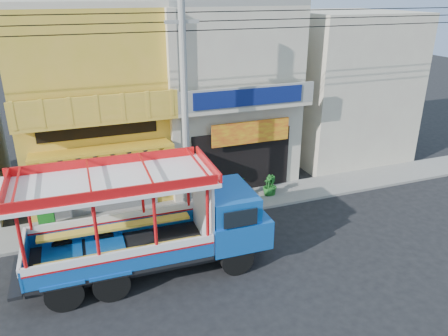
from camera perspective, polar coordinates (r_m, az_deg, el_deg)
name	(u,v)px	position (r m, az deg, el deg)	size (l,w,h in m)	color
ground	(243,258)	(15.43, 2.53, -11.66)	(90.00, 90.00, 0.00)	black
sidewalk	(207,207)	(18.63, -2.28, -5.05)	(30.00, 2.00, 0.12)	slate
shophouse_left	(90,100)	(20.23, -17.08, 8.47)	(6.00, 7.50, 8.24)	gold
shophouse_right	(219,90)	(21.42, -0.71, 10.16)	(6.00, 6.75, 8.24)	#BFAF9C
party_pilaster	(175,114)	(17.70, -6.45, 7.05)	(0.35, 0.30, 8.00)	#BFAF9C
filler_building_right	(340,86)	(24.74, 14.96, 10.35)	(6.00, 6.00, 7.60)	#BFAF9C
utility_pole	(188,96)	(16.03, -4.68, 9.32)	(28.00, 0.26, 9.00)	gray
songthaew_truck	(164,221)	(14.13, -7.84, -6.83)	(7.99, 2.85, 3.70)	black
green_sign	(46,218)	(18.06, -22.20, -6.08)	(0.63, 0.45, 0.98)	black
potted_plant_a	(234,188)	(19.03, 1.36, -2.68)	(0.82, 0.71, 0.92)	#19571C
potted_plant_b	(271,185)	(19.46, 6.21, -2.26)	(0.49, 0.40, 0.90)	#19571C
potted_plant_c	(269,185)	(19.41, 5.86, -2.28)	(0.51, 0.51, 0.92)	#19571C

